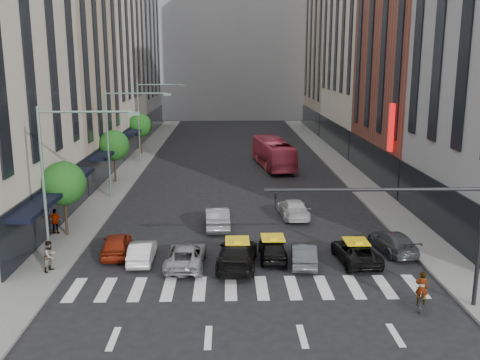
{
  "coord_description": "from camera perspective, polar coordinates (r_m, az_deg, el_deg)",
  "views": [
    {
      "loc": [
        -1.19,
        -24.13,
        11.46
      ],
      "look_at": [
        -0.33,
        9.17,
        4.0
      ],
      "focal_mm": 40.0,
      "sensor_mm": 36.0,
      "label": 1
    }
  ],
  "objects": [
    {
      "name": "streetlamp_far",
      "position": [
        61.03,
        -9.9,
        7.22
      ],
      "size": [
        5.38,
        0.25,
        9.0
      ],
      "color": "gray",
      "rests_on": "sidewalk_left"
    },
    {
      "name": "bus",
      "position": [
        58.5,
        3.56,
        2.87
      ],
      "size": [
        4.05,
        11.5,
        3.14
      ],
      "primitive_type": "imported",
      "rotation": [
        0.0,
        0.0,
        3.27
      ],
      "color": "#CA3B52",
      "rests_on": "ground"
    },
    {
      "name": "rider",
      "position": [
        26.69,
        18.91,
        -9.58
      ],
      "size": [
        0.69,
        0.59,
        1.61
      ],
      "primitive_type": "imported",
      "rotation": [
        0.0,
        0.0,
        2.73
      ],
      "color": "gray",
      "rests_on": "motorcycle"
    },
    {
      "name": "car_white_front",
      "position": [
        31.8,
        -10.4,
        -7.53
      ],
      "size": [
        1.36,
        3.76,
        1.23
      ],
      "primitive_type": "imported",
      "rotation": [
        0.0,
        0.0,
        3.15
      ],
      "color": "silver",
      "rests_on": "ground"
    },
    {
      "name": "streetlamp_mid",
      "position": [
        45.35,
        -12.78,
        5.28
      ],
      "size": [
        5.38,
        0.25,
        9.0
      ],
      "color": "gray",
      "rests_on": "sidewalk_left"
    },
    {
      "name": "tree_near",
      "position": [
        36.59,
        -18.3,
        -0.35
      ],
      "size": [
        2.88,
        2.88,
        4.95
      ],
      "color": "black",
      "rests_on": "sidewalk_left"
    },
    {
      "name": "taxi_center",
      "position": [
        31.7,
        3.5,
        -7.32
      ],
      "size": [
        1.6,
        3.89,
        1.32
      ],
      "primitive_type": "imported",
      "rotation": [
        0.0,
        0.0,
        3.13
      ],
      "color": "black",
      "rests_on": "ground"
    },
    {
      "name": "traffic_signal",
      "position": [
        25.75,
        18.8,
        -3.82
      ],
      "size": [
        10.1,
        0.2,
        6.0
      ],
      "color": "black",
      "rests_on": "ground"
    },
    {
      "name": "car_red",
      "position": [
        33.14,
        -13.04,
        -6.7
      ],
      "size": [
        1.95,
        4.13,
        1.36
      ],
      "primitive_type": "imported",
      "rotation": [
        0.0,
        0.0,
        3.23
      ],
      "color": "maroon",
      "rests_on": "ground"
    },
    {
      "name": "taxi_right",
      "position": [
        31.96,
        12.24,
        -7.5
      ],
      "size": [
        2.41,
        4.62,
        1.24
      ],
      "primitive_type": "imported",
      "rotation": [
        0.0,
        0.0,
        3.22
      ],
      "color": "black",
      "rests_on": "ground"
    },
    {
      "name": "building_right_d",
      "position": [
        91.01,
        10.36,
        14.03
      ],
      "size": [
        8.0,
        18.0,
        28.0
      ],
      "primitive_type": "cube",
      "color": "tan",
      "rests_on": "ground"
    },
    {
      "name": "pedestrian_near",
      "position": [
        31.29,
        -19.6,
        -7.64
      ],
      "size": [
        0.93,
        1.03,
        1.74
      ],
      "primitive_type": "imported",
      "rotation": [
        0.0,
        0.0,
        1.17
      ],
      "color": "gray",
      "rests_on": "sidewalk_left"
    },
    {
      "name": "tree_far",
      "position": [
        67.43,
        -10.58,
        5.76
      ],
      "size": [
        2.88,
        2.88,
        4.95
      ],
      "color": "black",
      "rests_on": "sidewalk_left"
    },
    {
      "name": "liberty_sign",
      "position": [
        46.56,
        15.83,
        5.41
      ],
      "size": [
        0.3,
        0.7,
        4.0
      ],
      "color": "red",
      "rests_on": "ground"
    },
    {
      "name": "taxi_left",
      "position": [
        30.55,
        -0.29,
        -7.87
      ],
      "size": [
        2.62,
        5.45,
        1.53
      ],
      "primitive_type": "imported",
      "rotation": [
        0.0,
        0.0,
        3.05
      ],
      "color": "black",
      "rests_on": "ground"
    },
    {
      "name": "car_row2_left",
      "position": [
        37.43,
        -2.45,
        -3.99
      ],
      "size": [
        1.86,
        4.72,
        1.53
      ],
      "primitive_type": "imported",
      "rotation": [
        0.0,
        0.0,
        3.19
      ],
      "color": "gray",
      "rests_on": "ground"
    },
    {
      "name": "sidewalk_right",
      "position": [
        56.75,
        11.47,
        0.8
      ],
      "size": [
        3.0,
        96.0,
        0.15
      ],
      "primitive_type": "cube",
      "color": "slate",
      "rests_on": "ground"
    },
    {
      "name": "car_grey_mid",
      "position": [
        31.14,
        6.81,
        -7.78
      ],
      "size": [
        1.75,
        4.05,
        1.3
      ],
      "primitive_type": "imported",
      "rotation": [
        0.0,
        0.0,
        3.04
      ],
      "color": "#373A3D",
      "rests_on": "ground"
    },
    {
      "name": "pedestrian_far",
      "position": [
        37.7,
        -19.09,
        -4.19
      ],
      "size": [
        1.02,
        0.45,
        1.71
      ],
      "primitive_type": "imported",
      "rotation": [
        0.0,
        0.0,
        3.11
      ],
      "color": "gray",
      "rests_on": "sidewalk_left"
    },
    {
      "name": "building_left_c",
      "position": [
        72.19,
        -14.82,
        17.43
      ],
      "size": [
        8.0,
        20.0,
        36.0
      ],
      "primitive_type": "cube",
      "color": "beige",
      "rests_on": "ground"
    },
    {
      "name": "building_left_b",
      "position": [
        54.48,
        -18.82,
        12.54
      ],
      "size": [
        8.0,
        16.0,
        24.0
      ],
      "primitive_type": "cube",
      "color": "tan",
      "rests_on": "ground"
    },
    {
      "name": "sidewalk_left",
      "position": [
        56.27,
        -12.01,
        0.67
      ],
      "size": [
        3.0,
        96.0,
        0.15
      ],
      "primitive_type": "cube",
      "color": "slate",
      "rests_on": "ground"
    },
    {
      "name": "building_right_b",
      "position": [
        54.29,
        18.63,
        13.61
      ],
      "size": [
        8.0,
        18.0,
        26.0
      ],
      "primitive_type": "cube",
      "color": "brown",
      "rests_on": "ground"
    },
    {
      "name": "car_silver",
      "position": [
        30.81,
        -5.81,
        -7.99
      ],
      "size": [
        2.28,
        4.72,
        1.3
      ],
      "primitive_type": "imported",
      "rotation": [
        0.0,
        0.0,
        3.11
      ],
      "color": "#959499",
      "rests_on": "ground"
    },
    {
      "name": "streetlamp_near",
      "position": [
        30.01,
        -18.62,
        1.29
      ],
      "size": [
        5.38,
        0.25,
        9.0
      ],
      "color": "gray",
      "rests_on": "sidewalk_left"
    },
    {
      "name": "car_grey_curb",
      "position": [
        34.12,
        15.99,
        -6.37
      ],
      "size": [
        2.38,
        4.64,
        1.29
      ],
      "primitive_type": "imported",
      "rotation": [
        0.0,
        0.0,
        3.28
      ],
      "color": "#3A3D42",
      "rests_on": "ground"
    },
    {
      "name": "car_row2_right",
      "position": [
        40.1,
        5.69,
        -3.03
      ],
      "size": [
        2.2,
        4.83,
        1.37
      ],
      "primitive_type": "imported",
      "rotation": [
        0.0,
        0.0,
        3.2
      ],
      "color": "silver",
      "rests_on": "ground"
    },
    {
      "name": "motorcycle",
      "position": [
        27.17,
        18.72,
        -12.02
      ],
      "size": [
        1.21,
        1.78,
        0.88
      ],
      "primitive_type": "imported",
      "rotation": [
        0.0,
        0.0,
        2.73
      ],
      "color": "black",
      "rests_on": "ground"
    },
    {
      "name": "tree_mid",
      "position": [
        51.84,
        -13.3,
        3.62
      ],
      "size": [
        2.88,
        2.88,
        4.95
      ],
      "color": "black",
      "rests_on": "sidewalk_left"
    },
    {
      "name": "ground",
      "position": [
        26.74,
        1.24,
        -12.76
      ],
      "size": [
        160.0,
        160.0,
        0.0
      ],
      "primitive_type": "plane",
      "color": "black",
      "rests_on": "ground"
    },
    {
      "name": "building_far",
      "position": [
        109.33,
        -0.89,
        16.06
      ],
      "size": [
        30.0,
        10.0,
        36.0
      ],
      "primitive_type": "cube",
      "color": "gray",
      "rests_on": "ground"
    },
    {
      "name": "building_left_d",
      "position": [
        90.59,
        -11.92,
        14.61
      ],
      "size": [
        8.0,
        18.0,
        30.0
      ],
      "primitive_type": "cube",
      "color": "gray",
      "rests_on": "ground"
    }
  ]
}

